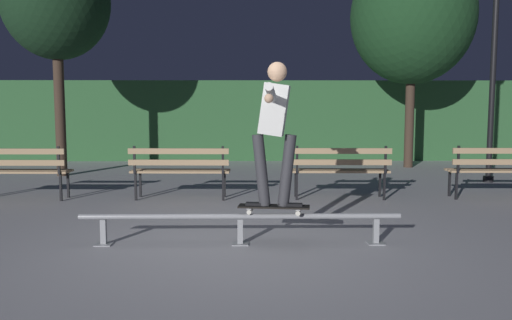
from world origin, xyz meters
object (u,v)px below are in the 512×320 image
skateboard (274,207)px  lamp_post_right (494,56)px  tree_far_left (56,1)px  tree_far_right (412,17)px  park_bench_right_center (340,167)px  park_bench_leftmost (18,167)px  park_bench_rightmost (499,166)px  grind_rail (240,221)px  skateboarder (275,121)px  park_bench_left_center (180,167)px

skateboard → lamp_post_right: lamp_post_right is taller
tree_far_left → tree_far_right: (8.00, 1.45, -0.05)m
park_bench_right_center → park_bench_leftmost: bearing=180.0°
park_bench_rightmost → lamp_post_right: 2.80m
grind_rail → skateboard: size_ratio=4.41×
tree_far_right → lamp_post_right: 2.93m
grind_rail → park_bench_leftmost: (-3.61, 2.78, 0.28)m
skateboarder → park_bench_rightmost: 4.77m
park_bench_leftmost → tree_far_left: 4.37m
park_bench_right_center → lamp_post_right: size_ratio=0.41×
park_bench_right_center → tree_far_left: size_ratio=0.32×
skateboarder → tree_far_right: size_ratio=0.30×
skateboarder → park_bench_left_center: (-1.39, 2.78, -0.81)m
grind_rail → park_bench_left_center: 2.97m
park_bench_leftmost → skateboarder: bearing=-34.9°
skateboarder → park_bench_leftmost: skateboarder is taller
tree_far_left → skateboarder: bearing=-53.1°
park_bench_leftmost → tree_far_right: 9.37m
skateboarder → tree_far_right: tree_far_right is taller
park_bench_rightmost → tree_far_right: 5.42m
skateboard → park_bench_left_center: bearing=116.5°
skateboard → park_bench_left_center: (-1.39, 2.78, 0.12)m
skateboard → tree_far_left: bearing=126.9°
park_bench_left_center → tree_far_left: (-2.95, 2.99, 3.16)m
skateboard → park_bench_leftmost: bearing=145.0°
park_bench_right_center → park_bench_left_center: bearing=180.0°
park_bench_left_center → lamp_post_right: bearing=17.8°
tree_far_left → lamp_post_right: bearing=-7.1°
skateboarder → tree_far_right: 8.42m
grind_rail → lamp_post_right: lamp_post_right is taller
skateboarder → park_bench_right_center: 3.14m
park_bench_rightmost → grind_rail: bearing=-146.3°
lamp_post_right → tree_far_left: bearing=172.9°
grind_rail → skateboard: bearing=0.0°
skateboarder → park_bench_leftmost: bearing=145.1°
park_bench_left_center → park_bench_rightmost: size_ratio=1.00×
grind_rail → lamp_post_right: bearing=43.8°
park_bench_left_center → park_bench_right_center: (2.59, 0.00, 0.00)m
skateboarder → park_bench_right_center: skateboarder is taller
grind_rail → park_bench_right_center: size_ratio=2.19×
grind_rail → skateboarder: (0.37, -0.00, 1.09)m
park_bench_right_center → lamp_post_right: lamp_post_right is taller
park_bench_left_center → tree_far_right: 7.41m
park_bench_right_center → skateboard: bearing=-113.5°
grind_rail → skateboarder: skateboarder is taller
park_bench_leftmost → park_bench_left_center: 2.59m
park_bench_leftmost → lamp_post_right: 8.90m
skateboarder → park_bench_right_center: bearing=66.6°
grind_rail → tree_far_right: tree_far_right is taller
tree_far_right → grind_rail: bearing=-119.2°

